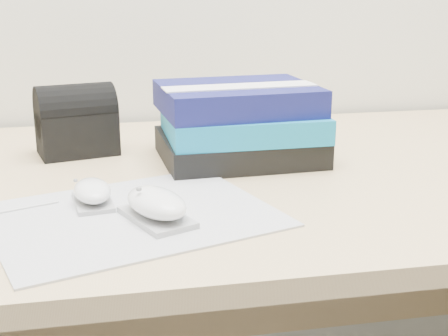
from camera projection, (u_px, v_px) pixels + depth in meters
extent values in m
cube|color=tan|center=(250.00, 177.00, 1.05)|extent=(1.60, 0.80, 0.03)
cube|color=tan|center=(212.00, 273.00, 1.52)|extent=(1.52, 0.03, 0.35)
cube|color=#999AA2|center=(132.00, 215.00, 0.84)|extent=(0.43, 0.38, 0.00)
cube|color=#9E9EA1|center=(93.00, 202.00, 0.88)|extent=(0.06, 0.10, 0.01)
ellipsoid|color=white|center=(92.00, 191.00, 0.87)|extent=(0.06, 0.10, 0.03)
ellipsoid|color=gray|center=(75.00, 180.00, 0.86)|extent=(0.01, 0.01, 0.01)
cube|color=#A0A1A3|center=(157.00, 217.00, 0.82)|extent=(0.10, 0.13, 0.01)
ellipsoid|color=white|center=(156.00, 203.00, 0.81)|extent=(0.10, 0.13, 0.03)
ellipsoid|color=gray|center=(139.00, 189.00, 0.80)|extent=(0.01, 0.01, 0.01)
cube|color=black|center=(239.00, 147.00, 1.10)|extent=(0.28, 0.23, 0.04)
cube|color=#1080B6|center=(242.00, 124.00, 1.09)|extent=(0.27, 0.21, 0.04)
cube|color=navy|center=(237.00, 98.00, 1.08)|extent=(0.28, 0.23, 0.05)
cube|color=white|center=(240.00, 86.00, 1.05)|extent=(0.27, 0.08, 0.00)
cube|color=black|center=(77.00, 133.00, 1.13)|extent=(0.15, 0.12, 0.08)
cylinder|color=black|center=(75.00, 110.00, 1.12)|extent=(0.15, 0.12, 0.09)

